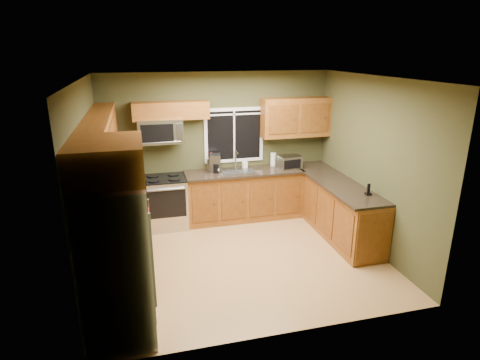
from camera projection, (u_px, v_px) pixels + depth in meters
name	position (u px, v px, depth m)	size (l,w,h in m)	color
floor	(242.00, 258.00, 6.20)	(4.20, 4.20, 0.00)	#AD824C
ceiling	(243.00, 78.00, 5.36)	(4.20, 4.20, 0.00)	white
back_wall	(218.00, 146.00, 7.44)	(4.20, 4.20, 0.00)	#3C3E21
front_wall	(287.00, 225.00, 4.12)	(4.20, 4.20, 0.00)	#3C3E21
left_wall	(89.00, 186.00, 5.29)	(3.60, 3.60, 0.00)	#3C3E21
right_wall	(372.00, 165.00, 6.27)	(3.60, 3.60, 0.00)	#3C3E21
window	(234.00, 135.00, 7.43)	(1.12, 0.03, 1.02)	white
base_cabinets_left	(120.00, 231.00, 6.08)	(0.60, 2.65, 0.90)	brown
countertop_left	(119.00, 202.00, 5.94)	(0.65, 2.65, 0.04)	black
base_cabinets_back	(244.00, 195.00, 7.54)	(2.17, 0.60, 0.90)	brown
countertop_back	(244.00, 172.00, 7.37)	(2.17, 0.65, 0.04)	black
base_cabinets_peninsula	(334.00, 207.00, 6.98)	(0.60, 2.52, 0.90)	brown
countertop_peninsula	(335.00, 182.00, 6.84)	(0.65, 2.50, 0.04)	black
upper_cabinets_left	(101.00, 140.00, 5.61)	(0.33, 2.65, 0.72)	brown
upper_cabinets_back_left	(171.00, 110.00, 6.86)	(1.30, 0.33, 0.30)	brown
upper_cabinets_back_right	(296.00, 117.00, 7.47)	(1.30, 0.33, 0.72)	brown
upper_cabinet_over_fridge	(106.00, 160.00, 3.97)	(0.72, 0.90, 0.38)	brown
refrigerator	(117.00, 261.00, 4.32)	(0.74, 0.90, 1.80)	#B7B7BC
range	(165.00, 202.00, 7.16)	(0.76, 0.69, 0.94)	#B7B7BC
microwave	(160.00, 131.00, 6.90)	(0.76, 0.41, 0.42)	#B7B7BC
sink	(238.00, 170.00, 7.35)	(0.60, 0.42, 0.36)	slate
toaster_oven	(290.00, 162.00, 7.47)	(0.44, 0.36, 0.25)	#B7B7BC
coffee_maker	(215.00, 164.00, 7.28)	(0.23, 0.29, 0.32)	slate
kettle	(211.00, 164.00, 7.35)	(0.19, 0.19, 0.28)	#B7B7BC
paper_towel_roll	(273.00, 159.00, 7.66)	(0.14, 0.14, 0.28)	white
soap_bottle_a	(212.00, 161.00, 7.39)	(0.12, 0.13, 0.32)	red
soap_bottle_b	(245.00, 163.00, 7.54)	(0.08, 0.08, 0.18)	white
soap_bottle_c	(217.00, 168.00, 7.25)	(0.14, 0.14, 0.18)	white
cordless_phone	(368.00, 192.00, 6.14)	(0.08, 0.08, 0.18)	black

